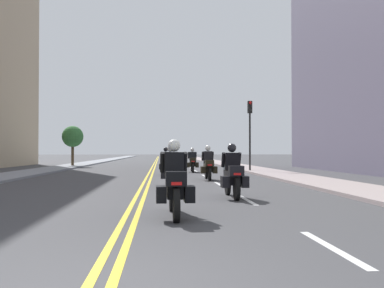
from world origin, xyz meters
TOP-DOWN VIEW (x-y plane):
  - ground_plane at (0.00, 48.00)m, footprint 264.00×264.00m
  - sidewalk_left at (-7.35, 48.00)m, footprint 2.58×144.00m
  - sidewalk_right at (7.35, 48.00)m, footprint 2.58×144.00m
  - centreline_yellow_inner at (-0.12, 48.00)m, footprint 0.12×132.00m
  - centreline_yellow_outer at (0.12, 48.00)m, footprint 0.12×132.00m
  - lane_dashes_white at (3.03, 29.00)m, footprint 0.14×56.40m
  - motorcycle_0 at (0.90, 5.00)m, footprint 0.77×2.28m
  - motorcycle_1 at (2.71, 8.54)m, footprint 0.76×2.16m
  - motorcycle_2 at (1.00, 12.50)m, footprint 0.76×2.26m
  - motorcycle_3 at (2.87, 16.50)m, footprint 0.76×2.11m
  - motorcycle_4 at (0.91, 20.72)m, footprint 0.77×2.14m
  - motorcycle_5 at (2.69, 24.26)m, footprint 0.77×2.20m
  - traffic_light_near at (6.47, 24.10)m, footprint 0.28×0.38m
  - street_tree_0 at (-7.15, 34.96)m, footprint 1.87×1.87m

SIDE VIEW (x-z plane):
  - ground_plane at x=0.00m, z-range 0.00..0.00m
  - centreline_yellow_inner at x=-0.12m, z-range 0.00..0.01m
  - centreline_yellow_outer at x=0.12m, z-range 0.00..0.01m
  - lane_dashes_white at x=3.03m, z-range 0.00..0.01m
  - sidewalk_left at x=-7.35m, z-range 0.00..0.12m
  - sidewalk_right at x=7.35m, z-range 0.00..0.12m
  - motorcycle_4 at x=0.91m, z-range -0.16..1.45m
  - motorcycle_5 at x=2.69m, z-range -0.15..1.45m
  - motorcycle_2 at x=1.00m, z-range -0.14..1.46m
  - motorcycle_0 at x=0.90m, z-range -0.15..1.47m
  - motorcycle_1 at x=2.71m, z-range -0.13..1.46m
  - motorcycle_3 at x=2.87m, z-range -0.15..1.49m
  - street_tree_0 at x=-7.15m, z-range 0.84..4.45m
  - traffic_light_near at x=6.47m, z-range 0.90..5.58m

